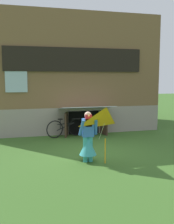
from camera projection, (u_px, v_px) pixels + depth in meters
ground_plane at (94, 152)px, 9.47m from camera, size 60.00×60.00×0.00m
log_house at (64, 74)px, 14.52m from camera, size 8.24×6.36×5.45m
person at (88, 141)px, 8.26m from camera, size 0.61×0.52×1.54m
kite at (106, 122)px, 7.79m from camera, size 1.02×0.92×1.64m
bicycle_black at (66, 128)px, 11.79m from camera, size 1.74×0.53×0.81m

